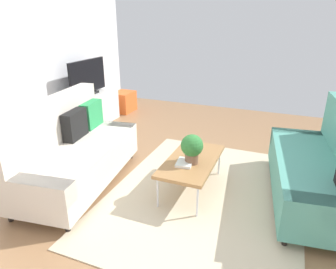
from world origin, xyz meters
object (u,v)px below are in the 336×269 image
(coffee_table, at_px, (192,161))
(potted_plant, at_px, (192,147))
(bottle_0, at_px, (75,95))
(couch_green, at_px, (322,168))
(table_book_0, at_px, (185,163))
(vase_0, at_px, (65,96))
(storage_trunk, at_px, (124,102))
(couch_beige, at_px, (74,151))
(tv_console, at_px, (90,110))
(tv, at_px, (88,78))

(coffee_table, relative_size, potted_plant, 3.14)
(coffee_table, xyz_separation_m, bottle_0, (1.03, 2.49, 0.34))
(couch_green, bearing_deg, potted_plant, 98.16)
(table_book_0, bearing_deg, potted_plant, -49.03)
(vase_0, bearing_deg, couch_green, -98.48)
(storage_trunk, xyz_separation_m, table_book_0, (-2.72, -2.39, 0.21))
(couch_beige, relative_size, storage_trunk, 3.84)
(storage_trunk, height_order, bottle_0, bottle_0)
(couch_green, bearing_deg, vase_0, 74.25)
(potted_plant, height_order, bottle_0, bottle_0)
(table_book_0, bearing_deg, couch_green, -73.18)
(tv_console, distance_m, vase_0, 0.71)
(couch_green, relative_size, tv, 1.99)
(tv_console, relative_size, potted_plant, 4.00)
(tv_console, height_order, vase_0, vase_0)
(couch_beige, relative_size, tv, 1.99)
(coffee_table, relative_size, tv, 1.10)
(tv_console, height_order, potted_plant, potted_plant)
(couch_green, distance_m, storage_trunk, 4.48)
(tv_console, height_order, storage_trunk, tv_console)
(couch_green, bearing_deg, tv_console, 66.16)
(storage_trunk, xyz_separation_m, vase_0, (-1.68, 0.15, 0.51))
(couch_beige, relative_size, potted_plant, 5.70)
(bottle_0, bearing_deg, vase_0, 147.38)
(vase_0, bearing_deg, tv_console, -4.93)
(vase_0, relative_size, bottle_0, 1.00)
(couch_beige, bearing_deg, table_book_0, 92.47)
(coffee_table, distance_m, potted_plant, 0.24)
(couch_beige, height_order, couch_green, same)
(storage_trunk, bearing_deg, bottle_0, 177.77)
(potted_plant, bearing_deg, vase_0, 69.35)
(tv, xyz_separation_m, potted_plant, (-1.56, -2.54, -0.33))
(tv_console, bearing_deg, table_book_0, -123.00)
(coffee_table, height_order, tv_console, tv_console)
(tv, height_order, vase_0, tv)
(tv_console, distance_m, table_book_0, 2.97)
(storage_trunk, xyz_separation_m, potted_plant, (-2.66, -2.46, 0.40))
(storage_trunk, distance_m, bottle_0, 1.62)
(coffee_table, bearing_deg, tv_console, 59.84)
(vase_0, distance_m, bottle_0, 0.17)
(tv_console, bearing_deg, coffee_table, -120.16)
(couch_beige, relative_size, couch_green, 1.00)
(vase_0, bearing_deg, storage_trunk, -5.10)
(couch_green, relative_size, coffee_table, 1.81)
(couch_green, height_order, tv_console, couch_green)
(coffee_table, xyz_separation_m, table_book_0, (-0.15, 0.04, 0.04))
(storage_trunk, bearing_deg, couch_green, -120.57)
(tv, relative_size, table_book_0, 4.17)
(storage_trunk, height_order, vase_0, vase_0)
(tv, relative_size, potted_plant, 2.86)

